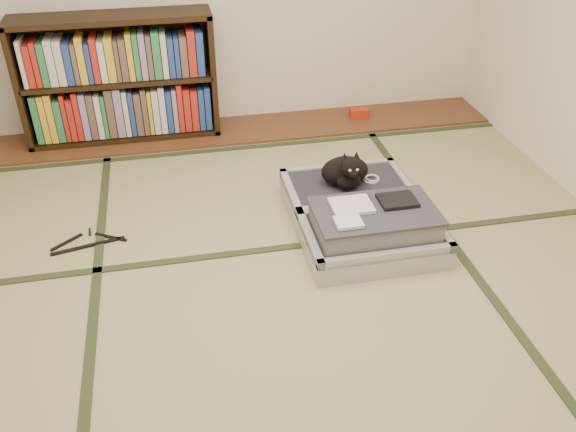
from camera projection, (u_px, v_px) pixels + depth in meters
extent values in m
plane|color=tan|center=(292.00, 294.00, 3.16)|extent=(4.50, 4.50, 0.00)
cube|color=brown|center=(239.00, 130.00, 4.79)|extent=(4.00, 0.50, 0.02)
cube|color=#B9290E|center=(359.00, 113.00, 4.96)|extent=(0.16, 0.10, 0.07)
cube|color=#2D381E|center=(93.00, 320.00, 2.98)|extent=(0.05, 4.50, 0.01)
cube|color=#2D381E|center=(471.00, 269.00, 3.32)|extent=(0.05, 4.50, 0.01)
cube|color=#2D381E|center=(278.00, 248.00, 3.48)|extent=(4.00, 0.05, 0.01)
cube|color=#2D381E|center=(245.00, 148.00, 4.55)|extent=(4.00, 0.05, 0.01)
cube|color=black|center=(21.00, 86.00, 4.33)|extent=(0.04, 0.32, 0.90)
cube|color=black|center=(212.00, 72.00, 4.56)|extent=(0.04, 0.32, 0.90)
cube|color=black|center=(128.00, 133.00, 4.69)|extent=(1.40, 0.32, 0.04)
cube|color=black|center=(109.00, 18.00, 4.21)|extent=(1.40, 0.32, 0.04)
cube|color=black|center=(119.00, 79.00, 4.45)|extent=(1.34, 0.32, 0.03)
cube|color=black|center=(119.00, 72.00, 4.57)|extent=(1.40, 0.02, 0.90)
cube|color=gray|center=(123.00, 108.00, 4.55)|extent=(1.26, 0.22, 0.38)
cube|color=gray|center=(115.00, 54.00, 4.33)|extent=(1.26, 0.22, 0.34)
cube|color=#9F9FA3|center=(373.00, 242.00, 3.43)|extent=(0.77, 0.51, 0.13)
cube|color=#2C2B33|center=(373.00, 237.00, 3.41)|extent=(0.69, 0.43, 0.10)
cube|color=#9F9FA3|center=(388.00, 256.00, 3.20)|extent=(0.77, 0.04, 0.05)
cube|color=#9F9FA3|center=(361.00, 209.00, 3.58)|extent=(0.77, 0.04, 0.05)
cube|color=#9F9FA3|center=(310.00, 239.00, 3.33)|extent=(0.04, 0.51, 0.05)
cube|color=#9F9FA3|center=(435.00, 224.00, 3.45)|extent=(0.04, 0.51, 0.05)
cube|color=#9F9FA3|center=(347.00, 196.00, 3.85)|extent=(0.77, 0.51, 0.13)
cube|color=#2C2B33|center=(347.00, 191.00, 3.83)|extent=(0.69, 0.43, 0.10)
cube|color=#9F9FA3|center=(359.00, 205.00, 3.62)|extent=(0.77, 0.04, 0.05)
cube|color=#9F9FA3|center=(337.00, 168.00, 4.00)|extent=(0.77, 0.04, 0.05)
cube|color=#9F9FA3|center=(291.00, 192.00, 3.75)|extent=(0.04, 0.51, 0.05)
cube|color=#9F9FA3|center=(403.00, 180.00, 3.87)|extent=(0.04, 0.51, 0.05)
cylinder|color=black|center=(360.00, 206.00, 3.60)|extent=(0.69, 0.02, 0.02)
cube|color=gray|center=(374.00, 223.00, 3.36)|extent=(0.66, 0.40, 0.13)
cube|color=#38373F|center=(375.00, 211.00, 3.32)|extent=(0.68, 0.42, 0.02)
cube|color=silver|center=(351.00, 206.00, 3.33)|extent=(0.23, 0.18, 0.02)
cube|color=black|center=(397.00, 200.00, 3.37)|extent=(0.20, 0.16, 0.02)
cube|color=silver|center=(348.00, 222.00, 3.19)|extent=(0.14, 0.12, 0.02)
cube|color=white|center=(346.00, 273.00, 3.18)|extent=(0.06, 0.01, 0.04)
cube|color=white|center=(369.00, 272.00, 3.21)|extent=(0.05, 0.01, 0.04)
cube|color=orange|center=(433.00, 261.00, 3.27)|extent=(0.05, 0.01, 0.04)
cube|color=#197F33|center=(421.00, 260.00, 3.24)|extent=(0.04, 0.01, 0.03)
ellipsoid|color=black|center=(345.00, 171.00, 3.76)|extent=(0.30, 0.19, 0.18)
ellipsoid|color=black|center=(348.00, 181.00, 3.70)|extent=(0.15, 0.11, 0.11)
ellipsoid|color=black|center=(351.00, 167.00, 3.61)|extent=(0.13, 0.12, 0.12)
sphere|color=black|center=(353.00, 174.00, 3.58)|extent=(0.06, 0.06, 0.06)
cone|color=black|center=(345.00, 157.00, 3.59)|extent=(0.05, 0.05, 0.06)
cone|color=black|center=(357.00, 155.00, 3.60)|extent=(0.05, 0.05, 0.06)
sphere|color=#A5BF33|center=(350.00, 171.00, 3.56)|extent=(0.02, 0.02, 0.02)
sphere|color=#A5BF33|center=(357.00, 170.00, 3.57)|extent=(0.02, 0.02, 0.02)
cylinder|color=black|center=(356.00, 172.00, 3.89)|extent=(0.18, 0.11, 0.03)
torus|color=white|center=(371.00, 179.00, 3.84)|extent=(0.11, 0.11, 0.01)
torus|color=white|center=(372.00, 178.00, 3.83)|extent=(0.09, 0.09, 0.01)
cube|color=black|center=(88.00, 246.00, 3.49)|extent=(0.41, 0.11, 0.01)
cube|color=black|center=(67.00, 242.00, 3.52)|extent=(0.17, 0.14, 0.01)
cube|color=black|center=(111.00, 237.00, 3.57)|extent=(0.19, 0.12, 0.01)
cylinder|color=black|center=(90.00, 232.00, 3.61)|extent=(0.02, 0.07, 0.01)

